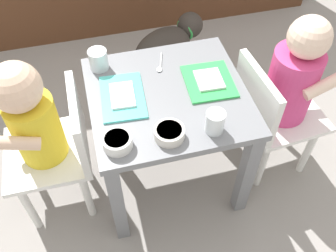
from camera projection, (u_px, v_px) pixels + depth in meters
ground_plane at (168, 172)px, 1.56m from camera, size 7.00×7.00×0.00m
dining_table at (168, 113)px, 1.28m from camera, size 0.51×0.48×0.46m
seated_child_left at (39, 126)px, 1.17m from camera, size 0.28×0.28×0.67m
seated_child_right at (288, 85)px, 1.28m from camera, size 0.30×0.30×0.69m
dog at (168, 44)px, 1.80m from camera, size 0.40×0.31×0.29m
food_tray_left at (123, 96)px, 1.20m from camera, size 0.15×0.21×0.02m
food_tray_right at (209, 81)px, 1.24m from camera, size 0.16×0.18×0.02m
water_cup_left at (98, 61)px, 1.27m from camera, size 0.06×0.06×0.07m
water_cup_right at (215, 123)px, 1.09m from camera, size 0.06×0.06×0.07m
cereal_bowl_left_side at (169, 133)px, 1.08m from camera, size 0.09×0.09×0.03m
veggie_bowl_far at (117, 142)px, 1.06m from camera, size 0.09×0.09×0.04m
spoon_by_left_tray at (161, 64)px, 1.30m from camera, size 0.04×0.10×0.01m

